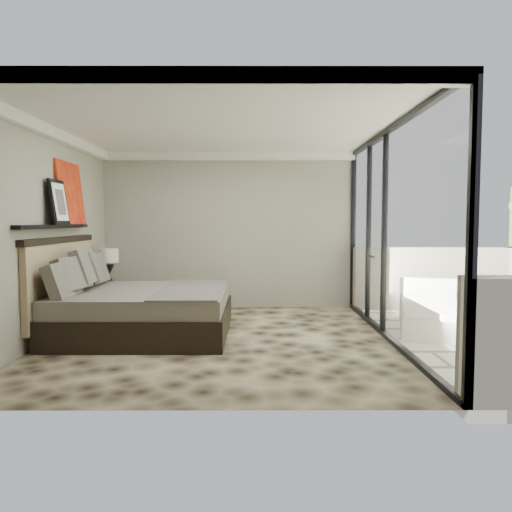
{
  "coord_description": "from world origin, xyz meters",
  "views": [
    {
      "loc": [
        0.47,
        -6.54,
        1.57
      ],
      "look_at": [
        0.49,
        0.4,
        1.09
      ],
      "focal_mm": 35.0,
      "sensor_mm": 36.0,
      "label": 1
    }
  ],
  "objects_px": {
    "nightstand": "(110,300)",
    "lounger": "(431,315)",
    "table_lamp": "(109,262)",
    "ottoman": "(502,305)",
    "bed": "(137,308)"
  },
  "relations": [
    {
      "from": "nightstand",
      "to": "lounger",
      "type": "distance_m",
      "value": 5.09
    },
    {
      "from": "nightstand",
      "to": "table_lamp",
      "type": "distance_m",
      "value": 0.63
    },
    {
      "from": "table_lamp",
      "to": "ottoman",
      "type": "relative_size",
      "value": 1.32
    },
    {
      "from": "table_lamp",
      "to": "lounger",
      "type": "distance_m",
      "value": 5.14
    },
    {
      "from": "bed",
      "to": "lounger",
      "type": "height_order",
      "value": "bed"
    },
    {
      "from": "bed",
      "to": "lounger",
      "type": "relative_size",
      "value": 1.25
    },
    {
      "from": "nightstand",
      "to": "lounger",
      "type": "xyz_separation_m",
      "value": [
        4.97,
        -1.07,
        -0.06
      ]
    },
    {
      "from": "ottoman",
      "to": "table_lamp",
      "type": "bearing_deg",
      "value": 177.39
    },
    {
      "from": "bed",
      "to": "nightstand",
      "type": "xyz_separation_m",
      "value": [
        -0.79,
        1.38,
        -0.11
      ]
    },
    {
      "from": "lounger",
      "to": "nightstand",
      "type": "bearing_deg",
      "value": -177.17
    },
    {
      "from": "nightstand",
      "to": "table_lamp",
      "type": "xyz_separation_m",
      "value": [
        -0.01,
        0.01,
        0.63
      ]
    },
    {
      "from": "nightstand",
      "to": "table_lamp",
      "type": "relative_size",
      "value": 0.91
    },
    {
      "from": "nightstand",
      "to": "ottoman",
      "type": "distance_m",
      "value": 6.4
    },
    {
      "from": "bed",
      "to": "ottoman",
      "type": "distance_m",
      "value": 5.71
    },
    {
      "from": "bed",
      "to": "ottoman",
      "type": "height_order",
      "value": "bed"
    }
  ]
}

